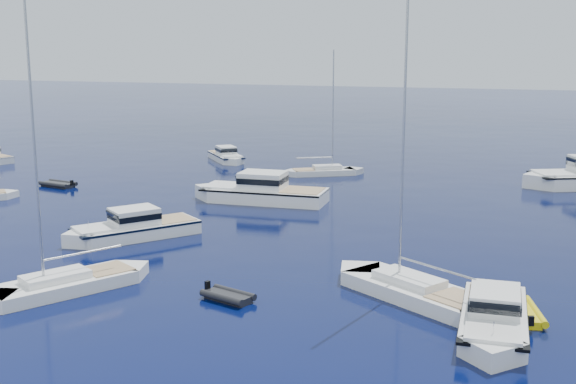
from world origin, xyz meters
The scene contains 11 objects.
ground centered at (0.00, 0.00, 0.00)m, with size 400.00×400.00×0.00m, color #071148.
motor_cruiser_near centered at (9.06, 5.73, 0.00)m, with size 2.90×9.49×2.49m, color silver, non-canonical shape.
motor_cruiser_left centered at (-14.94, 14.95, 0.00)m, with size 3.03×9.90×2.60m, color white, non-canonical shape.
motor_cruiser_centre centered at (-10.94, 28.64, 0.00)m, with size 3.72×12.16×3.19m, color white, non-canonical shape.
motor_cruiser_horizon centered at (-22.22, 47.66, 0.00)m, with size 2.45×8.02×2.11m, color white, non-canonical shape.
sailboat_fore centered at (-12.69, 4.24, 0.00)m, with size 2.74×10.55×15.51m, color white, non-canonical shape.
sailboat_mid_r centered at (5.02, 9.04, 0.00)m, with size 2.97×11.44×16.81m, color white, non-canonical shape.
sailboat_centre centered at (-9.44, 42.59, 0.00)m, with size 2.26×8.70×12.79m, color silver, non-canonical shape.
tender_yellow centered at (10.20, 8.15, 0.00)m, with size 2.05×3.76×0.95m, color #D7C50C, non-canonical shape.
tender_grey_near centered at (-3.96, 5.74, 0.00)m, with size 1.63×2.83×0.95m, color black, non-canonical shape.
tender_grey_far centered at (-30.90, 28.80, 0.00)m, with size 1.98×3.59×0.95m, color black, non-canonical shape.
Camera 1 is at (10.24, -26.63, 12.72)m, focal length 45.48 mm.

